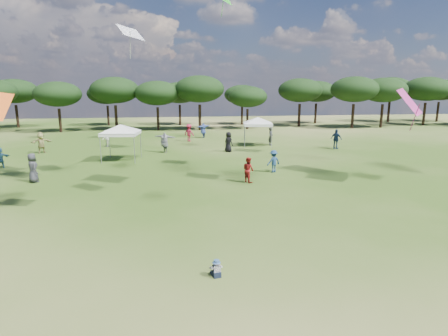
% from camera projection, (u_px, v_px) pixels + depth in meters
% --- Properties ---
extents(ground, '(140.00, 140.00, 0.00)m').
position_uv_depth(ground, '(237.00, 308.00, 9.91)').
color(ground, '#355218').
rests_on(ground, ground).
extents(tree_line, '(108.78, 17.63, 7.77)m').
position_uv_depth(tree_line, '(192.00, 91.00, 54.96)').
color(tree_line, black).
rests_on(tree_line, ground).
extents(tent_left, '(5.57, 5.57, 3.23)m').
position_uv_depth(tent_left, '(120.00, 126.00, 29.80)').
color(tent_left, gray).
rests_on(tent_left, ground).
extents(tent_right, '(5.63, 5.63, 3.22)m').
position_uv_depth(tent_right, '(258.00, 118.00, 37.65)').
color(tent_right, gray).
rests_on(tent_right, ground).
extents(toddler, '(0.40, 0.43, 0.56)m').
position_uv_depth(toddler, '(216.00, 269.00, 11.51)').
color(toddler, black).
rests_on(toddler, ground).
extents(festival_crowd, '(29.54, 23.38, 1.93)m').
position_uv_depth(festival_crowd, '(169.00, 142.00, 34.64)').
color(festival_crowd, black).
rests_on(festival_crowd, ground).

